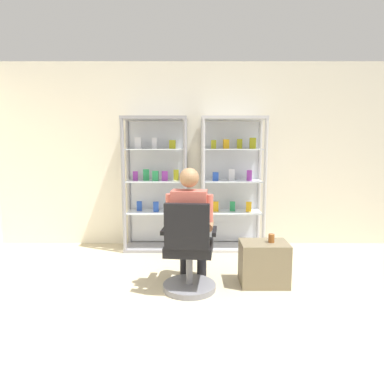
{
  "coord_description": "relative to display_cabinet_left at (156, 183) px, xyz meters",
  "views": [
    {
      "loc": [
        -0.03,
        -2.15,
        1.53
      ],
      "look_at": [
        -0.03,
        1.58,
        1.0
      ],
      "focal_mm": 31.93,
      "sensor_mm": 36.0,
      "label": 1
    }
  ],
  "objects": [
    {
      "name": "ground_plane",
      "position": [
        0.55,
        -2.76,
        -0.96
      ],
      "size": [
        7.2,
        7.2,
        0.0
      ],
      "primitive_type": "plane",
      "color": "#C6B793"
    },
    {
      "name": "back_wall",
      "position": [
        0.55,
        0.24,
        0.39
      ],
      "size": [
        6.0,
        0.1,
        2.7
      ],
      "primitive_type": "cube",
      "color": "silver",
      "rests_on": "ground"
    },
    {
      "name": "display_cabinet_left",
      "position": [
        0.0,
        0.0,
        0.0
      ],
      "size": [
        0.9,
        0.45,
        1.9
      ],
      "color": "gray",
      "rests_on": "ground"
    },
    {
      "name": "display_cabinet_right",
      "position": [
        1.1,
        0.0,
        0.0
      ],
      "size": [
        0.9,
        0.45,
        1.9
      ],
      "color": "#B7B7BC",
      "rests_on": "ground"
    },
    {
      "name": "office_chair",
      "position": [
        0.49,
        -1.54,
        -0.57
      ],
      "size": [
        0.59,
        0.56,
        0.96
      ],
      "color": "slate",
      "rests_on": "ground"
    },
    {
      "name": "seated_shopkeeper",
      "position": [
        0.51,
        -1.38,
        -0.25
      ],
      "size": [
        0.52,
        0.59,
        1.29
      ],
      "color": "black",
      "rests_on": "ground"
    },
    {
      "name": "storage_crate",
      "position": [
        1.31,
        -1.34,
        -0.73
      ],
      "size": [
        0.51,
        0.37,
        0.47
      ],
      "primitive_type": "cube",
      "color": "#72664C",
      "rests_on": "ground"
    },
    {
      "name": "tea_glass",
      "position": [
        1.38,
        -1.34,
        -0.45
      ],
      "size": [
        0.07,
        0.07,
        0.09
      ],
      "primitive_type": "cylinder",
      "color": "brown",
      "rests_on": "storage_crate"
    }
  ]
}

